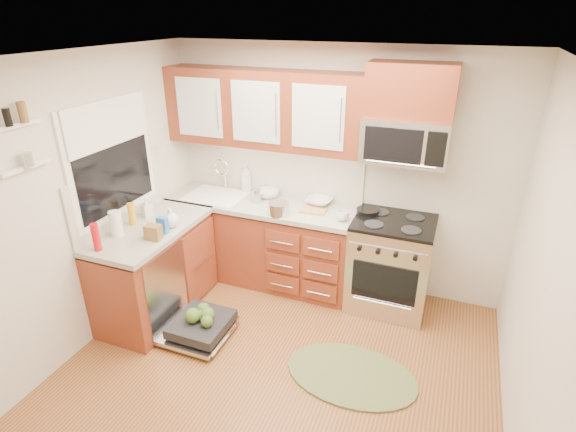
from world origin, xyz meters
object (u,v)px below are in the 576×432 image
at_px(sink, 216,206).
at_px(stock_pot, 279,209).
at_px(microwave, 405,140).
at_px(dishwasher, 198,327).
at_px(cutting_board, 313,211).
at_px(rug, 351,375).
at_px(bowl_b, 268,194).
at_px(skillet, 368,211).
at_px(paper_towel_roll, 116,224).
at_px(cup, 343,216).
at_px(range, 390,264).
at_px(bowl_a, 319,202).
at_px(upper_cabinets, 263,109).

xyz_separation_m(sink, stock_pot, (0.83, -0.20, 0.19)).
bearing_deg(microwave, sink, -176.15).
height_order(dishwasher, cutting_board, cutting_board).
relative_size(rug, bowl_b, 4.41).
bearing_deg(rug, bowl_b, 135.30).
distance_m(skillet, paper_towel_roll, 2.35).
xyz_separation_m(rug, cup, (-0.39, 1.00, 0.96)).
relative_size(rug, stock_pot, 5.23).
relative_size(paper_towel_roll, cup, 1.89).
xyz_separation_m(sink, skillet, (1.65, 0.10, 0.17)).
bearing_deg(paper_towel_roll, cutting_board, 37.60).
height_order(range, dishwasher, range).
bearing_deg(bowl_a, cutting_board, -89.52).
distance_m(paper_towel_roll, bowl_a, 1.98).
distance_m(upper_cabinets, bowl_b, 0.91).
distance_m(microwave, bowl_b, 1.57).
distance_m(rug, cutting_board, 1.60).
xyz_separation_m(rug, bowl_a, (-0.72, 1.28, 0.95)).
relative_size(range, cutting_board, 3.75).
xyz_separation_m(microwave, cutting_board, (-0.81, -0.14, -0.77)).
bearing_deg(bowl_a, upper_cabinets, -177.60).
bearing_deg(range, cup, -166.31).
relative_size(microwave, sink, 1.23).
bearing_deg(skillet, dishwasher, -135.93).
xyz_separation_m(dishwasher, cup, (1.06, 1.01, 0.87)).
distance_m(range, microwave, 1.23).
height_order(stock_pot, cup, stock_pot).
xyz_separation_m(skillet, bowl_b, (-1.11, 0.08, -0.01)).
xyz_separation_m(cutting_board, bowl_a, (-0.00, 0.19, 0.02)).
relative_size(cutting_board, bowl_a, 0.97).
relative_size(range, bowl_b, 3.83).
relative_size(sink, bowl_a, 2.38).
xyz_separation_m(dishwasher, bowl_a, (0.73, 1.30, 0.86)).
xyz_separation_m(sink, bowl_b, (0.54, 0.18, 0.16)).
height_order(microwave, sink, microwave).
xyz_separation_m(upper_cabinets, cutting_board, (0.60, -0.16, -0.94)).
height_order(rug, bowl_b, bowl_b).
height_order(range, bowl_b, bowl_b).
xyz_separation_m(microwave, cup, (-0.48, -0.24, -0.73)).
distance_m(sink, bowl_a, 1.15).
bearing_deg(bowl_a, rug, -60.70).
distance_m(cutting_board, bowl_a, 0.19).
bearing_deg(sink, rug, -30.93).
distance_m(range, cutting_board, 0.93).
bearing_deg(skillet, cutting_board, -168.58).
height_order(microwave, bowl_a, microwave).
bearing_deg(upper_cabinets, rug, -43.71).
height_order(microwave, paper_towel_roll, microwave).
height_order(sink, cup, cup).
distance_m(range, cup, 0.70).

